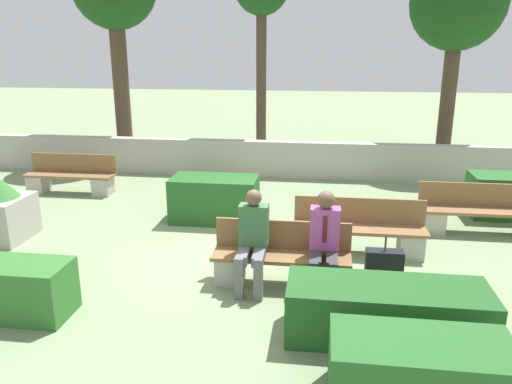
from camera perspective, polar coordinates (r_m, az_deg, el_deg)
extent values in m
plane|color=gray|center=(7.55, -2.16, -7.57)|extent=(60.00, 60.00, 0.00)
cube|color=#ADA89E|center=(12.11, 1.82, 3.79)|extent=(14.52, 0.30, 0.88)
cube|color=brown|center=(6.60, 2.89, -7.45)|extent=(1.82, 0.44, 0.05)
cube|color=brown|center=(6.74, 3.10, -4.87)|extent=(1.82, 0.04, 0.40)
cube|color=#ADA89E|center=(6.77, -2.95, -8.77)|extent=(0.36, 0.40, 0.37)
cube|color=#ADA89E|center=(6.67, 8.78, -9.35)|extent=(0.36, 0.40, 0.37)
cube|color=brown|center=(7.71, 11.74, -4.20)|extent=(2.00, 0.44, 0.05)
cube|color=brown|center=(7.87, 11.72, -2.05)|extent=(2.00, 0.04, 0.40)
cube|color=#ADA89E|center=(7.77, 5.97, -5.46)|extent=(0.36, 0.40, 0.37)
cube|color=#ADA89E|center=(7.89, 17.25, -5.80)|extent=(0.36, 0.40, 0.37)
cube|color=brown|center=(9.19, 24.55, -2.04)|extent=(2.05, 0.44, 0.05)
cube|color=brown|center=(9.35, 24.30, -0.27)|extent=(2.05, 0.04, 0.40)
cube|color=#ADA89E|center=(9.05, 19.56, -3.17)|extent=(0.36, 0.40, 0.37)
cube|color=brown|center=(11.43, -20.54, 1.79)|extent=(1.94, 0.44, 0.05)
cube|color=brown|center=(11.59, -20.10, 3.16)|extent=(1.94, 0.04, 0.40)
cube|color=#ADA89E|center=(11.84, -23.60, 0.88)|extent=(0.36, 0.40, 0.37)
cube|color=#ADA89E|center=(11.15, -17.08, 0.64)|extent=(0.36, 0.40, 0.37)
cube|color=#333338|center=(6.35, 6.84, -7.63)|extent=(0.14, 0.46, 0.13)
cube|color=#333338|center=(6.36, 8.66, -7.70)|extent=(0.14, 0.46, 0.13)
cube|color=#333338|center=(6.23, 6.54, -10.25)|extent=(0.11, 0.11, 0.55)
cube|color=#333338|center=(6.24, 8.78, -10.33)|extent=(0.11, 0.11, 0.55)
cube|color=#B74C9E|center=(6.45, 7.87, -4.09)|extent=(0.38, 0.22, 0.54)
sphere|color=brown|center=(6.31, 8.00, -0.88)|extent=(0.23, 0.23, 0.23)
cube|color=maroon|center=(6.34, 7.87, -4.28)|extent=(0.06, 0.01, 0.35)
cube|color=slate|center=(6.42, -1.43, -7.24)|extent=(0.14, 0.46, 0.13)
cube|color=slate|center=(6.40, 0.36, -7.34)|extent=(0.14, 0.46, 0.13)
cube|color=slate|center=(6.31, -1.93, -9.81)|extent=(0.11, 0.11, 0.55)
cube|color=slate|center=(6.28, 0.26, -9.95)|extent=(0.11, 0.11, 0.55)
cube|color=#3D6B42|center=(6.51, -0.24, -3.75)|extent=(0.38, 0.22, 0.54)
sphere|color=brown|center=(6.37, -0.27, -0.64)|extent=(0.21, 0.21, 0.21)
cube|color=#235623|center=(9.05, -4.75, -0.80)|extent=(1.54, 0.82, 0.80)
cube|color=#235623|center=(5.69, 14.68, -13.14)|extent=(2.14, 0.78, 0.61)
cube|color=#286028|center=(4.82, 18.23, -19.14)|extent=(1.56, 0.76, 0.64)
cube|color=black|center=(6.64, 14.36, -8.82)|extent=(0.47, 0.20, 0.58)
cylinder|color=#333338|center=(6.49, 14.60, -5.68)|extent=(0.02, 0.02, 0.20)
cylinder|color=#473828|center=(14.12, -15.13, 11.34)|extent=(0.42, 0.42, 3.95)
cylinder|color=#473828|center=(13.20, 0.60, 11.90)|extent=(0.26, 0.26, 4.10)
cylinder|color=#473828|center=(13.95, 21.06, 9.76)|extent=(0.38, 0.38, 3.46)
sphere|color=#194219|center=(13.93, 22.10, 19.45)|extent=(2.32, 2.32, 2.32)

